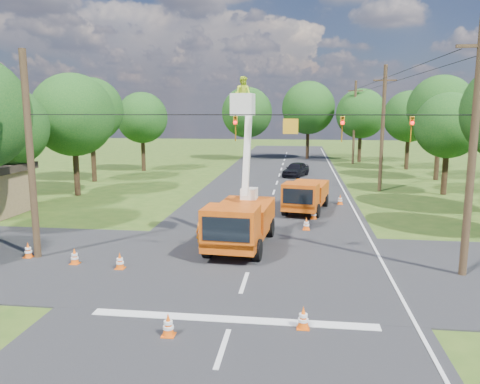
# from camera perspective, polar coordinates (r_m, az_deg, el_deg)

# --- Properties ---
(ground) EXTENTS (140.00, 140.00, 0.00)m
(ground) POSITION_cam_1_polar(r_m,az_deg,el_deg) (37.33, 4.14, -0.09)
(ground) COLOR #2D4E17
(ground) RESTS_ON ground
(road_main) EXTENTS (12.00, 100.00, 0.06)m
(road_main) POSITION_cam_1_polar(r_m,az_deg,el_deg) (37.33, 4.14, -0.09)
(road_main) COLOR black
(road_main) RESTS_ON ground
(road_cross) EXTENTS (56.00, 10.00, 0.07)m
(road_cross) POSITION_cam_1_polar(r_m,az_deg,el_deg) (19.90, 1.20, -9.06)
(road_cross) COLOR black
(road_cross) RESTS_ON ground
(stop_bar) EXTENTS (9.00, 0.45, 0.02)m
(stop_bar) POSITION_cam_1_polar(r_m,az_deg,el_deg) (15.11, -0.97, -15.43)
(stop_bar) COLOR silver
(stop_bar) RESTS_ON ground
(edge_line) EXTENTS (0.12, 90.00, 0.02)m
(edge_line) POSITION_cam_1_polar(r_m,az_deg,el_deg) (37.46, 12.72, -0.28)
(edge_line) COLOR silver
(edge_line) RESTS_ON ground
(bucket_truck) EXTENTS (2.94, 6.55, 8.02)m
(bucket_truck) POSITION_cam_1_polar(r_m,az_deg,el_deg) (22.12, 0.07, -2.59)
(bucket_truck) COLOR #D1550E
(bucket_truck) RESTS_ON ground
(second_truck) EXTENTS (3.13, 5.95, 2.12)m
(second_truck) POSITION_cam_1_polar(r_m,az_deg,el_deg) (30.38, 8.02, -0.36)
(second_truck) COLOR #D1550E
(second_truck) RESTS_ON ground
(ground_worker) EXTENTS (0.59, 0.39, 1.61)m
(ground_worker) POSITION_cam_1_polar(r_m,az_deg,el_deg) (22.20, -4.64, -4.90)
(ground_worker) COLOR orange
(ground_worker) RESTS_ON ground
(distant_car) EXTENTS (2.99, 4.55, 1.44)m
(distant_car) POSITION_cam_1_polar(r_m,az_deg,el_deg) (46.66, 6.83, 2.77)
(distant_car) COLOR black
(distant_car) RESTS_ON ground
(traffic_cone_0) EXTENTS (0.38, 0.38, 0.71)m
(traffic_cone_0) POSITION_cam_1_polar(r_m,az_deg,el_deg) (14.18, -8.74, -15.73)
(traffic_cone_0) COLOR #E8550C
(traffic_cone_0) RESTS_ON ground
(traffic_cone_1) EXTENTS (0.38, 0.38, 0.71)m
(traffic_cone_1) POSITION_cam_1_polar(r_m,az_deg,el_deg) (14.58, 7.71, -14.95)
(traffic_cone_1) COLOR #E8550C
(traffic_cone_1) RESTS_ON ground
(traffic_cone_2) EXTENTS (0.38, 0.38, 0.71)m
(traffic_cone_2) POSITION_cam_1_polar(r_m,az_deg,el_deg) (25.84, 8.09, -3.86)
(traffic_cone_2) COLOR #E8550C
(traffic_cone_2) RESTS_ON ground
(traffic_cone_3) EXTENTS (0.38, 0.38, 0.71)m
(traffic_cone_3) POSITION_cam_1_polar(r_m,az_deg,el_deg) (28.44, 8.97, -2.62)
(traffic_cone_3) COLOR #E8550C
(traffic_cone_3) RESTS_ON ground
(traffic_cone_4) EXTENTS (0.38, 0.38, 0.71)m
(traffic_cone_4) POSITION_cam_1_polar(r_m,az_deg,el_deg) (20.05, -14.44, -8.15)
(traffic_cone_4) COLOR #E8550C
(traffic_cone_4) RESTS_ON ground
(traffic_cone_5) EXTENTS (0.38, 0.38, 0.71)m
(traffic_cone_5) POSITION_cam_1_polar(r_m,az_deg,el_deg) (21.22, -19.51, -7.41)
(traffic_cone_5) COLOR #E8550C
(traffic_cone_5) RESTS_ON ground
(traffic_cone_6) EXTENTS (0.38, 0.38, 0.71)m
(traffic_cone_6) POSITION_cam_1_polar(r_m,az_deg,el_deg) (22.88, -24.42, -6.48)
(traffic_cone_6) COLOR #E8550C
(traffic_cone_6) RESTS_ON ground
(traffic_cone_7) EXTENTS (0.38, 0.38, 0.71)m
(traffic_cone_7) POSITION_cam_1_polar(r_m,az_deg,el_deg) (33.20, 12.11, -0.92)
(traffic_cone_7) COLOR #E8550C
(traffic_cone_7) RESTS_ON ground
(pole_right_near) EXTENTS (1.80, 0.30, 10.00)m
(pole_right_near) POSITION_cam_1_polar(r_m,az_deg,el_deg) (19.87, 26.54, 4.94)
(pole_right_near) COLOR #4C3823
(pole_right_near) RESTS_ON ground
(pole_right_mid) EXTENTS (1.80, 0.30, 10.00)m
(pole_right_mid) POSITION_cam_1_polar(r_m,az_deg,el_deg) (39.29, 16.99, 7.50)
(pole_right_mid) COLOR #4C3823
(pole_right_mid) RESTS_ON ground
(pole_right_far) EXTENTS (1.80, 0.30, 10.00)m
(pole_right_far) POSITION_cam_1_polar(r_m,az_deg,el_deg) (59.09, 13.77, 8.31)
(pole_right_far) COLOR #4C3823
(pole_right_far) RESTS_ON ground
(pole_left) EXTENTS (0.30, 0.30, 9.00)m
(pole_left) POSITION_cam_1_polar(r_m,az_deg,el_deg) (22.04, -24.19, 3.92)
(pole_left) COLOR #4C3823
(pole_left) RESTS_ON ground
(signal_span) EXTENTS (18.00, 0.29, 1.07)m
(signal_span) POSITION_cam_1_polar(r_m,az_deg,el_deg) (18.72, 8.12, 8.01)
(signal_span) COLOR black
(signal_span) RESTS_ON ground
(tree_left_c) EXTENTS (5.20, 5.20, 8.06)m
(tree_left_c) POSITION_cam_1_polar(r_m,az_deg,el_deg) (33.33, -26.61, 7.10)
(tree_left_c) COLOR #382616
(tree_left_c) RESTS_ON ground
(tree_left_d) EXTENTS (6.20, 6.20, 9.24)m
(tree_left_d) POSITION_cam_1_polar(r_m,az_deg,el_deg) (37.75, -19.68, 8.82)
(tree_left_d) COLOR #382616
(tree_left_d) RESTS_ON ground
(tree_left_e) EXTENTS (5.80, 5.80, 9.41)m
(tree_left_e) POSITION_cam_1_polar(r_m,az_deg,el_deg) (44.84, -17.72, 9.48)
(tree_left_e) COLOR #382616
(tree_left_e) RESTS_ON ground
(tree_left_f) EXTENTS (5.40, 5.40, 8.40)m
(tree_left_f) POSITION_cam_1_polar(r_m,az_deg,el_deg) (51.53, -11.86, 8.84)
(tree_left_f) COLOR #382616
(tree_left_f) RESTS_ON ground
(tree_right_c) EXTENTS (5.00, 5.00, 7.83)m
(tree_right_c) POSITION_cam_1_polar(r_m,az_deg,el_deg) (39.37, 24.06, 7.38)
(tree_right_c) COLOR #382616
(tree_right_c) RESTS_ON ground
(tree_right_d) EXTENTS (6.00, 6.00, 9.70)m
(tree_right_d) POSITION_cam_1_polar(r_m,az_deg,el_deg) (47.48, 23.28, 9.37)
(tree_right_d) COLOR #382616
(tree_right_d) RESTS_ON ground
(tree_right_e) EXTENTS (5.60, 5.60, 8.63)m
(tree_right_e) POSITION_cam_1_polar(r_m,az_deg,el_deg) (55.01, 19.93, 8.64)
(tree_right_e) COLOR #382616
(tree_right_e) RESTS_ON ground
(tree_far_a) EXTENTS (6.60, 6.60, 9.50)m
(tree_far_a) POSITION_cam_1_polar(r_m,az_deg,el_deg) (62.11, 0.85, 9.65)
(tree_far_a) COLOR #382616
(tree_far_a) RESTS_ON ground
(tree_far_b) EXTENTS (7.00, 7.00, 10.32)m
(tree_far_b) POSITION_cam_1_polar(r_m,az_deg,el_deg) (63.73, 8.34, 10.12)
(tree_far_b) COLOR #382616
(tree_far_b) RESTS_ON ground
(tree_far_c) EXTENTS (6.20, 6.20, 9.18)m
(tree_far_c) POSITION_cam_1_polar(r_m,az_deg,el_deg) (61.18, 14.54, 9.22)
(tree_far_c) COLOR #382616
(tree_far_c) RESTS_ON ground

